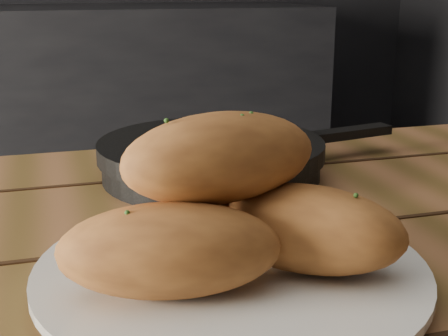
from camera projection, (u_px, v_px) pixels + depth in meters
plate at (231, 273)px, 0.49m from camera, size 0.31×0.31×0.02m
bread_rolls at (226, 209)px, 0.47m from camera, size 0.27×0.23×0.12m
skillet at (213, 158)px, 0.76m from camera, size 0.41×0.27×0.05m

